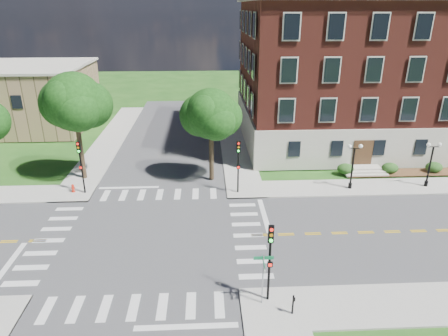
{
  "coord_description": "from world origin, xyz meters",
  "views": [
    {
      "loc": [
        4.2,
        -25.13,
        15.66
      ],
      "look_at": [
        5.67,
        5.39,
        3.2
      ],
      "focal_mm": 32.0,
      "sensor_mm": 36.0,
      "label": 1
    }
  ],
  "objects_px": {
    "traffic_signal_nw": "(80,161)",
    "street_sign_pole": "(263,270)",
    "traffic_signal_ne": "(238,160)",
    "fire_hydrant": "(73,188)",
    "traffic_signal_se": "(270,254)",
    "twin_lamp_west": "(353,164)",
    "push_button_post": "(293,304)",
    "twin_lamp_east": "(431,162)"
  },
  "relations": [
    {
      "from": "traffic_signal_se",
      "to": "fire_hydrant",
      "type": "xyz_separation_m",
      "value": [
        -15.35,
        14.9,
        -2.72
      ]
    },
    {
      "from": "push_button_post",
      "to": "traffic_signal_ne",
      "type": "bearing_deg",
      "value": 96.45
    },
    {
      "from": "twin_lamp_west",
      "to": "street_sign_pole",
      "type": "height_order",
      "value": "twin_lamp_west"
    },
    {
      "from": "traffic_signal_se",
      "to": "fire_hydrant",
      "type": "distance_m",
      "value": 21.56
    },
    {
      "from": "twin_lamp_west",
      "to": "traffic_signal_ne",
      "type": "bearing_deg",
      "value": -177.94
    },
    {
      "from": "traffic_signal_ne",
      "to": "push_button_post",
      "type": "xyz_separation_m",
      "value": [
        1.74,
        -15.37,
        -2.39
      ]
    },
    {
      "from": "traffic_signal_ne",
      "to": "traffic_signal_nw",
      "type": "bearing_deg",
      "value": 177.68
    },
    {
      "from": "traffic_signal_se",
      "to": "twin_lamp_west",
      "type": "distance_m",
      "value": 17.53
    },
    {
      "from": "traffic_signal_se",
      "to": "traffic_signal_nw",
      "type": "distance_m",
      "value": 20.49
    },
    {
      "from": "street_sign_pole",
      "to": "twin_lamp_west",
      "type": "bearing_deg",
      "value": 55.56
    },
    {
      "from": "twin_lamp_east",
      "to": "traffic_signal_se",
      "type": "bearing_deg",
      "value": -139.24
    },
    {
      "from": "traffic_signal_se",
      "to": "traffic_signal_ne",
      "type": "distance_m",
      "value": 14.17
    },
    {
      "from": "traffic_signal_ne",
      "to": "traffic_signal_nw",
      "type": "xyz_separation_m",
      "value": [
        -13.7,
        0.55,
        0.0
      ]
    },
    {
      "from": "traffic_signal_nw",
      "to": "street_sign_pole",
      "type": "relative_size",
      "value": 1.55
    },
    {
      "from": "traffic_signal_nw",
      "to": "fire_hydrant",
      "type": "distance_m",
      "value": 2.93
    },
    {
      "from": "twin_lamp_west",
      "to": "push_button_post",
      "type": "distance_m",
      "value": 18.03
    },
    {
      "from": "push_button_post",
      "to": "twin_lamp_east",
      "type": "bearing_deg",
      "value": 45.07
    },
    {
      "from": "traffic_signal_se",
      "to": "twin_lamp_west",
      "type": "relative_size",
      "value": 1.13
    },
    {
      "from": "traffic_signal_nw",
      "to": "twin_lamp_east",
      "type": "bearing_deg",
      "value": -0.14
    },
    {
      "from": "traffic_signal_nw",
      "to": "traffic_signal_ne",
      "type": "bearing_deg",
      "value": -2.32
    },
    {
      "from": "twin_lamp_east",
      "to": "street_sign_pole",
      "type": "height_order",
      "value": "twin_lamp_east"
    },
    {
      "from": "traffic_signal_se",
      "to": "traffic_signal_ne",
      "type": "xyz_separation_m",
      "value": [
        -0.57,
        14.16,
        0.0
      ]
    },
    {
      "from": "street_sign_pole",
      "to": "push_button_post",
      "type": "height_order",
      "value": "street_sign_pole"
    },
    {
      "from": "traffic_signal_nw",
      "to": "street_sign_pole",
      "type": "xyz_separation_m",
      "value": [
        13.9,
        -14.98,
        -0.88
      ]
    },
    {
      "from": "traffic_signal_se",
      "to": "traffic_signal_nw",
      "type": "xyz_separation_m",
      "value": [
        -14.27,
        14.71,
        0.0
      ]
    },
    {
      "from": "traffic_signal_ne",
      "to": "push_button_post",
      "type": "distance_m",
      "value": 15.66
    },
    {
      "from": "street_sign_pole",
      "to": "push_button_post",
      "type": "bearing_deg",
      "value": -31.61
    },
    {
      "from": "traffic_signal_ne",
      "to": "fire_hydrant",
      "type": "bearing_deg",
      "value": 177.11
    },
    {
      "from": "traffic_signal_nw",
      "to": "twin_lamp_west",
      "type": "distance_m",
      "value": 24.06
    },
    {
      "from": "twin_lamp_east",
      "to": "traffic_signal_nw",
      "type": "bearing_deg",
      "value": 179.86
    },
    {
      "from": "traffic_signal_se",
      "to": "push_button_post",
      "type": "bearing_deg",
      "value": -46.32
    },
    {
      "from": "twin_lamp_east",
      "to": "fire_hydrant",
      "type": "xyz_separation_m",
      "value": [
        -32.32,
        0.27,
        -2.06
      ]
    },
    {
      "from": "traffic_signal_se",
      "to": "fire_hydrant",
      "type": "relative_size",
      "value": 6.4
    },
    {
      "from": "push_button_post",
      "to": "fire_hydrant",
      "type": "xyz_separation_m",
      "value": [
        -16.51,
        16.12,
        -0.33
      ]
    },
    {
      "from": "traffic_signal_ne",
      "to": "street_sign_pole",
      "type": "distance_m",
      "value": 14.46
    },
    {
      "from": "traffic_signal_se",
      "to": "street_sign_pole",
      "type": "bearing_deg",
      "value": -143.72
    },
    {
      "from": "twin_lamp_east",
      "to": "street_sign_pole",
      "type": "distance_m",
      "value": 22.88
    },
    {
      "from": "traffic_signal_se",
      "to": "traffic_signal_ne",
      "type": "relative_size",
      "value": 1.0
    },
    {
      "from": "traffic_signal_se",
      "to": "traffic_signal_nw",
      "type": "height_order",
      "value": "same"
    },
    {
      "from": "traffic_signal_nw",
      "to": "twin_lamp_west",
      "type": "relative_size",
      "value": 1.13
    },
    {
      "from": "traffic_signal_ne",
      "to": "twin_lamp_east",
      "type": "xyz_separation_m",
      "value": [
        17.55,
        0.48,
        -0.66
      ]
    },
    {
      "from": "traffic_signal_nw",
      "to": "street_sign_pole",
      "type": "distance_m",
      "value": 20.45
    }
  ]
}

